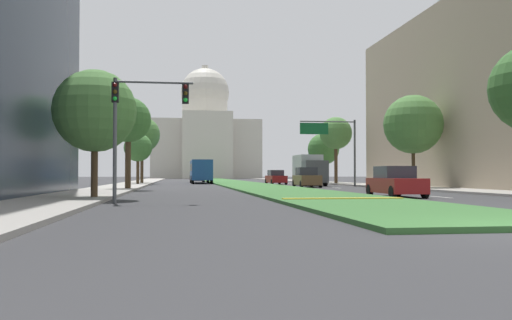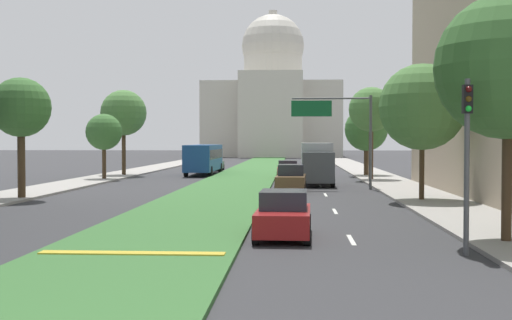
{
  "view_description": "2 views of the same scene",
  "coord_description": "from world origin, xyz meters",
  "px_view_note": "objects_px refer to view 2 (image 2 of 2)",
  "views": [
    {
      "loc": [
        -7.1,
        -10.27,
        1.22
      ],
      "look_at": [
        2.74,
        57.87,
        3.01
      ],
      "focal_mm": 37.63,
      "sensor_mm": 36.0,
      "label": 1
    },
    {
      "loc": [
        4.65,
        -6.55,
        3.39
      ],
      "look_at": [
        1.51,
        48.13,
        1.79
      ],
      "focal_mm": 47.03,
      "sensor_mm": 36.0,
      "label": 2
    }
  ],
  "objects_px": {
    "capitol_building": "(273,105)",
    "traffic_light_near_right": "(467,143)",
    "overhead_guide_sign": "(340,122)",
    "street_tree_right_far": "(371,110)",
    "street_tree_right_distant": "(366,130)",
    "street_tree_left_distant": "(124,113)",
    "street_tree_left_far": "(104,132)",
    "box_truck_delivery": "(317,163)",
    "sedan_lead_stopped": "(284,215)",
    "sedan_midblock": "(291,179)",
    "street_tree_right_near": "(508,67)",
    "street_tree_right_mid": "(422,107)",
    "city_bus": "(204,157)",
    "sedan_far_horizon": "(214,164)",
    "sedan_distant": "(288,171)",
    "street_tree_left_mid": "(21,108)"
  },
  "relations": [
    {
      "from": "capitol_building",
      "to": "traffic_light_near_right",
      "type": "height_order",
      "value": "capitol_building"
    },
    {
      "from": "overhead_guide_sign",
      "to": "street_tree_right_far",
      "type": "distance_m",
      "value": 10.94
    },
    {
      "from": "street_tree_right_distant",
      "to": "street_tree_left_distant",
      "type": "bearing_deg",
      "value": -178.38
    },
    {
      "from": "street_tree_right_far",
      "to": "street_tree_left_distant",
      "type": "height_order",
      "value": "street_tree_left_distant"
    },
    {
      "from": "street_tree_left_far",
      "to": "box_truck_delivery",
      "type": "height_order",
      "value": "street_tree_left_far"
    },
    {
      "from": "sedan_lead_stopped",
      "to": "sedan_midblock",
      "type": "relative_size",
      "value": 0.95
    },
    {
      "from": "sedan_lead_stopped",
      "to": "street_tree_right_far",
      "type": "bearing_deg",
      "value": 78.51
    },
    {
      "from": "street_tree_right_near",
      "to": "street_tree_right_mid",
      "type": "distance_m",
      "value": 15.21
    },
    {
      "from": "street_tree_right_distant",
      "to": "box_truck_delivery",
      "type": "height_order",
      "value": "street_tree_right_distant"
    },
    {
      "from": "street_tree_right_near",
      "to": "city_bus",
      "type": "xyz_separation_m",
      "value": [
        -15.8,
        43.68,
        -3.98
      ]
    },
    {
      "from": "traffic_light_near_right",
      "to": "sedan_far_horizon",
      "type": "xyz_separation_m",
      "value": [
        -14.05,
        54.8,
        -2.52
      ]
    },
    {
      "from": "capitol_building",
      "to": "sedan_distant",
      "type": "xyz_separation_m",
      "value": [
        4.07,
        -86.24,
        -10.29
      ]
    },
    {
      "from": "street_tree_right_mid",
      "to": "street_tree_right_distant",
      "type": "relative_size",
      "value": 1.18
    },
    {
      "from": "street_tree_right_far",
      "to": "street_tree_right_distant",
      "type": "relative_size",
      "value": 1.22
    },
    {
      "from": "capitol_building",
      "to": "street_tree_right_far",
      "type": "xyz_separation_m",
      "value": [
        11.11,
        -86.81,
        -5.13
      ]
    },
    {
      "from": "sedan_far_horizon",
      "to": "overhead_guide_sign",
      "type": "bearing_deg",
      "value": -66.64
    },
    {
      "from": "street_tree_right_far",
      "to": "street_tree_right_distant",
      "type": "height_order",
      "value": "street_tree_right_far"
    },
    {
      "from": "capitol_building",
      "to": "street_tree_left_mid",
      "type": "distance_m",
      "value": 107.24
    },
    {
      "from": "street_tree_right_distant",
      "to": "sedan_far_horizon",
      "type": "bearing_deg",
      "value": 144.24
    },
    {
      "from": "street_tree_left_mid",
      "to": "sedan_midblock",
      "type": "xyz_separation_m",
      "value": [
        15.29,
        6.68,
        -4.37
      ]
    },
    {
      "from": "overhead_guide_sign",
      "to": "street_tree_left_mid",
      "type": "bearing_deg",
      "value": -153.38
    },
    {
      "from": "capitol_building",
      "to": "street_tree_right_distant",
      "type": "relative_size",
      "value": 4.84
    },
    {
      "from": "sedan_midblock",
      "to": "street_tree_right_far",
      "type": "bearing_deg",
      "value": 62.88
    },
    {
      "from": "street_tree_left_mid",
      "to": "sedan_midblock",
      "type": "relative_size",
      "value": 1.5
    },
    {
      "from": "street_tree_left_mid",
      "to": "sedan_far_horizon",
      "type": "relative_size",
      "value": 1.54
    },
    {
      "from": "traffic_light_near_right",
      "to": "city_bus",
      "type": "distance_m",
      "value": 47.89
    },
    {
      "from": "traffic_light_near_right",
      "to": "street_tree_left_mid",
      "type": "distance_m",
      "value": 26.92
    },
    {
      "from": "street_tree_right_near",
      "to": "sedan_lead_stopped",
      "type": "relative_size",
      "value": 1.84
    },
    {
      "from": "street_tree_left_mid",
      "to": "street_tree_left_distant",
      "type": "distance_m",
      "value": 25.57
    },
    {
      "from": "street_tree_right_far",
      "to": "sedan_distant",
      "type": "distance_m",
      "value": 8.75
    },
    {
      "from": "street_tree_right_distant",
      "to": "sedan_lead_stopped",
      "type": "relative_size",
      "value": 1.46
    },
    {
      "from": "sedan_lead_stopped",
      "to": "sedan_far_horizon",
      "type": "bearing_deg",
      "value": 99.53
    },
    {
      "from": "capitol_building",
      "to": "sedan_midblock",
      "type": "distance_m",
      "value": 100.47
    },
    {
      "from": "street_tree_left_far",
      "to": "street_tree_right_near",
      "type": "bearing_deg",
      "value": -55.93
    },
    {
      "from": "street_tree_right_far",
      "to": "street_tree_left_distant",
      "type": "relative_size",
      "value": 0.96
    },
    {
      "from": "overhead_guide_sign",
      "to": "street_tree_right_near",
      "type": "xyz_separation_m",
      "value": [
        3.69,
        -24.54,
        1.1
      ]
    },
    {
      "from": "sedan_midblock",
      "to": "city_bus",
      "type": "height_order",
      "value": "city_bus"
    },
    {
      "from": "street_tree_right_far",
      "to": "street_tree_left_distant",
      "type": "bearing_deg",
      "value": 165.57
    },
    {
      "from": "sedan_far_horizon",
      "to": "sedan_midblock",
      "type": "bearing_deg",
      "value": -74.12
    },
    {
      "from": "traffic_light_near_right",
      "to": "sedan_midblock",
      "type": "bearing_deg",
      "value": 102.43
    },
    {
      "from": "street_tree_right_mid",
      "to": "city_bus",
      "type": "xyz_separation_m",
      "value": [
        -15.93,
        28.48,
        -3.45
      ]
    },
    {
      "from": "street_tree_left_distant",
      "to": "city_bus",
      "type": "distance_m",
      "value": 8.9
    },
    {
      "from": "street_tree_right_distant",
      "to": "box_truck_delivery",
      "type": "bearing_deg",
      "value": -111.55
    },
    {
      "from": "street_tree_left_distant",
      "to": "street_tree_right_distant",
      "type": "relative_size",
      "value": 1.27
    },
    {
      "from": "street_tree_right_mid",
      "to": "sedan_midblock",
      "type": "distance_m",
      "value": 10.76
    },
    {
      "from": "street_tree_right_near",
      "to": "sedan_far_horizon",
      "type": "distance_m",
      "value": 55.27
    },
    {
      "from": "street_tree_right_near",
      "to": "box_truck_delivery",
      "type": "relative_size",
      "value": 1.27
    },
    {
      "from": "overhead_guide_sign",
      "to": "street_tree_right_near",
      "type": "bearing_deg",
      "value": -81.45
    },
    {
      "from": "box_truck_delivery",
      "to": "city_bus",
      "type": "xyz_separation_m",
      "value": [
        -10.64,
        15.06,
        0.09
      ]
    },
    {
      "from": "street_tree_left_distant",
      "to": "sedan_far_horizon",
      "type": "distance_m",
      "value": 14.91
    }
  ]
}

